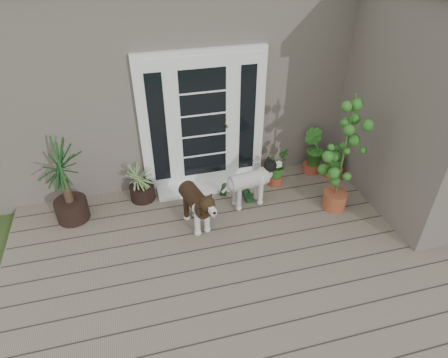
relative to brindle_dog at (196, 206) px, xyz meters
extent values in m
cube|color=#6B5B4C|center=(0.55, -1.15, -0.40)|extent=(6.20, 4.60, 0.12)
cube|color=#665E54|center=(0.55, 3.10, 1.09)|extent=(7.40, 4.00, 3.10)
cube|color=#665E54|center=(3.45, -0.05, 1.09)|extent=(1.60, 2.40, 3.10)
cube|color=white|center=(0.35, 1.05, 0.74)|extent=(1.90, 0.14, 2.15)
cube|color=white|center=(0.35, 0.85, -0.31)|extent=(1.60, 0.40, 0.05)
imported|color=#175117|center=(1.43, 0.67, -0.08)|extent=(0.55, 0.55, 0.51)
imported|color=#295B1A|center=(2.14, 0.85, -0.05)|extent=(0.53, 0.53, 0.57)
imported|color=#21611B|center=(2.45, 0.63, -0.09)|extent=(0.44, 0.44, 0.49)
camera|label=1|loc=(-0.69, -4.12, 3.34)|focal=31.13mm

